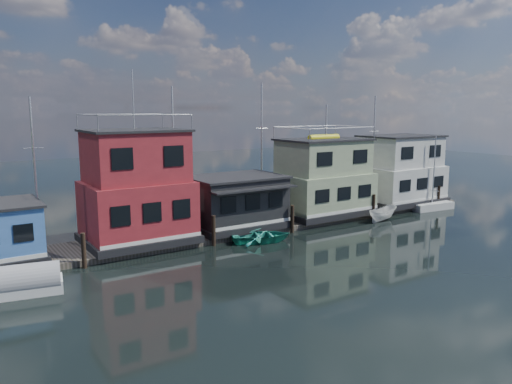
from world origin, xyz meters
TOP-DOWN VIEW (x-y plane):
  - ground at (0.00, 0.00)m, footprint 160.00×160.00m
  - dock at (0.00, 12.00)m, footprint 48.00×5.00m
  - houseboat_red at (-8.50, 12.00)m, footprint 7.40×5.90m
  - houseboat_dark at (-0.50, 11.98)m, footprint 7.40×6.10m
  - houseboat_green at (8.50, 12.00)m, footprint 8.40×5.90m
  - houseboat_white at (18.50, 12.00)m, footprint 8.40×5.90m
  - pilings at (-0.33, 9.20)m, footprint 42.28×0.28m
  - background_masts at (4.76, 18.00)m, footprint 36.40×0.16m
  - dinghy_teal at (-0.57, 8.23)m, footprint 5.21×4.46m
  - tarp_runabout at (-17.04, 6.51)m, footprint 4.51×2.45m
  - motorboat at (12.04, 8.12)m, footprint 3.45×1.63m
  - day_sailer at (19.77, 8.97)m, footprint 4.61×1.95m

SIDE VIEW (x-z plane):
  - ground at x=0.00m, z-range 0.00..0.00m
  - dock at x=0.00m, z-range 0.00..0.40m
  - day_sailer at x=19.77m, z-range -3.12..3.95m
  - dinghy_teal at x=-0.57m, z-range 0.00..0.91m
  - motorboat at x=12.04m, z-range 0.00..1.29m
  - tarp_runabout at x=-17.04m, z-range -0.22..1.51m
  - pilings at x=-0.33m, z-range 0.00..2.20m
  - houseboat_dark at x=-0.50m, z-range 0.39..4.45m
  - houseboat_white at x=18.50m, z-range 0.21..6.87m
  - houseboat_green at x=8.50m, z-range 0.03..7.06m
  - houseboat_red at x=-8.50m, z-range -1.83..10.03m
  - background_masts at x=4.76m, z-range -0.45..11.55m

